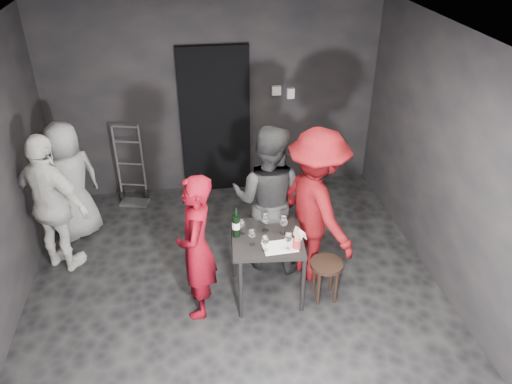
{
  "coord_description": "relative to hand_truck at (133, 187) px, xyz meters",
  "views": [
    {
      "loc": [
        -0.39,
        -3.97,
        3.77
      ],
      "look_at": [
        0.24,
        0.25,
        1.2
      ],
      "focal_mm": 35.0,
      "sensor_mm": 36.0,
      "label": 1
    }
  ],
  "objects": [
    {
      "name": "wine_glass_a",
      "position": [
        1.37,
        -2.26,
        0.63
      ],
      "size": [
        0.07,
        0.07,
        0.18
      ],
      "primitive_type": null,
      "rotation": [
        0.0,
        0.0,
        0.02
      ],
      "color": "white",
      "rests_on": "tasting_table"
    },
    {
      "name": "breadstick_cup",
      "position": [
        1.79,
        -2.38,
        0.65
      ],
      "size": [
        0.08,
        0.08,
        0.25
      ],
      "rotation": [
        0.0,
        0.0,
        0.12
      ],
      "color": "#A72332",
      "rests_on": "tasting_table"
    },
    {
      "name": "server_red",
      "position": [
        0.81,
        -2.29,
        0.62
      ],
      "size": [
        0.46,
        0.64,
        1.66
      ],
      "primitive_type": "imported",
      "rotation": [
        0.0,
        0.0,
        -1.68
      ],
      "color": "maroon",
      "rests_on": "floor"
    },
    {
      "name": "wine_glass_e",
      "position": [
        1.71,
        -2.39,
        0.64
      ],
      "size": [
        0.1,
        0.1,
        0.2
      ],
      "primitive_type": null,
      "rotation": [
        0.0,
        0.0,
        0.42
      ],
      "color": "white",
      "rests_on": "tasting_table"
    },
    {
      "name": "wine_glass_f",
      "position": [
        1.71,
        -2.12,
        0.65
      ],
      "size": [
        0.1,
        0.1,
        0.22
      ],
      "primitive_type": null,
      "rotation": [
        0.0,
        0.0,
        0.28
      ],
      "color": "white",
      "rests_on": "tasting_table"
    },
    {
      "name": "man_maroon",
      "position": [
        2.11,
        -1.88,
        0.84
      ],
      "size": [
        1.08,
        1.49,
        2.1
      ],
      "primitive_type": "imported",
      "rotation": [
        0.0,
        0.0,
        1.94
      ],
      "color": "maroon",
      "rests_on": "floor"
    },
    {
      "name": "reserved_card",
      "position": [
        1.85,
        -2.22,
        0.59
      ],
      "size": [
        0.13,
        0.16,
        0.1
      ],
      "primitive_type": null,
      "rotation": [
        0.0,
        0.0,
        0.44
      ],
      "color": "white",
      "rests_on": "tasting_table"
    },
    {
      "name": "wall_right",
      "position": [
        3.46,
        -2.25,
        1.14
      ],
      "size": [
        0.04,
        5.0,
        2.7
      ],
      "primitive_type": "cube",
      "color": "black",
      "rests_on": "ground"
    },
    {
      "name": "ceiling",
      "position": [
        1.21,
        -2.25,
        2.49
      ],
      "size": [
        4.5,
        5.0,
        0.02
      ],
      "primitive_type": "cube",
      "color": "silver",
      "rests_on": "ground"
    },
    {
      "name": "hand_truck",
      "position": [
        0.0,
        0.0,
        0.0
      ],
      "size": [
        0.38,
        0.33,
        1.14
      ],
      "rotation": [
        0.0,
        0.0,
        -0.25
      ],
      "color": "#B2B2B7",
      "rests_on": "floor"
    },
    {
      "name": "stool",
      "position": [
        2.14,
        -2.32,
        0.16
      ],
      "size": [
        0.35,
        0.35,
        0.47
      ],
      "rotation": [
        0.0,
        0.0,
        -0.1
      ],
      "color": "black",
      "rests_on": "floor"
    },
    {
      "name": "woman_black",
      "position": [
        1.64,
        -1.61,
        0.79
      ],
      "size": [
        1.1,
        0.87,
        2.0
      ],
      "primitive_type": "imported",
      "rotation": [
        0.0,
        0.0,
        2.74
      ],
      "color": "#282828",
      "rests_on": "floor"
    },
    {
      "name": "bystander_grey",
      "position": [
        -0.64,
        -0.7,
        0.56
      ],
      "size": [
        0.85,
        0.78,
        1.54
      ],
      "primitive_type": "imported",
      "rotation": [
        0.0,
        0.0,
        3.77
      ],
      "color": "gray",
      "rests_on": "floor"
    },
    {
      "name": "wall_back",
      "position": [
        1.21,
        0.25,
        1.14
      ],
      "size": [
        4.5,
        0.04,
        2.7
      ],
      "primitive_type": "cube",
      "color": "black",
      "rests_on": "ground"
    },
    {
      "name": "tasting_table",
      "position": [
        1.54,
        -2.16,
        0.44
      ],
      "size": [
        0.72,
        0.72,
        0.75
      ],
      "rotation": [
        0.0,
        0.0,
        -0.09
      ],
      "color": "black",
      "rests_on": "floor"
    },
    {
      "name": "wine_glass_d",
      "position": [
        1.48,
        -2.38,
        0.63
      ],
      "size": [
        0.08,
        0.08,
        0.19
      ],
      "primitive_type": null,
      "rotation": [
        0.0,
        0.0,
        -0.05
      ],
      "color": "white",
      "rests_on": "tasting_table"
    },
    {
      "name": "floor",
      "position": [
        1.21,
        -2.25,
        -0.21
      ],
      "size": [
        4.5,
        5.0,
        0.02
      ],
      "primitive_type": "cube",
      "color": "black",
      "rests_on": "ground"
    },
    {
      "name": "wallbox_lower",
      "position": [
        2.26,
        0.2,
        1.19
      ],
      "size": [
        0.1,
        0.06,
        0.14
      ],
      "primitive_type": "cube",
      "color": "#B7B7B2",
      "rests_on": "wall_back"
    },
    {
      "name": "wine_glass_b",
      "position": [
        1.3,
        -2.06,
        0.63
      ],
      "size": [
        0.09,
        0.09,
        0.18
      ],
      "primitive_type": null,
      "rotation": [
        0.0,
        0.0,
        -0.43
      ],
      "color": "white",
      "rests_on": "tasting_table"
    },
    {
      "name": "wine_bottle",
      "position": [
        1.23,
        -2.09,
        0.67
      ],
      "size": [
        0.08,
        0.08,
        0.34
      ],
      "rotation": [
        0.0,
        0.0,
        0.11
      ],
      "color": "black",
      "rests_on": "tasting_table"
    },
    {
      "name": "doorway",
      "position": [
        1.21,
        0.19,
        0.84
      ],
      "size": [
        0.95,
        0.1,
        2.1
      ],
      "primitive_type": "cube",
      "color": "black",
      "rests_on": "ground"
    },
    {
      "name": "tasting_mat",
      "position": [
        1.63,
        -2.35,
        0.54
      ],
      "size": [
        0.35,
        0.24,
        0.0
      ],
      "primitive_type": "cube",
      "rotation": [
        0.0,
        0.0,
        0.05
      ],
      "color": "white",
      "rests_on": "tasting_table"
    },
    {
      "name": "wallbox_upper",
      "position": [
        2.06,
        0.2,
        1.24
      ],
      "size": [
        0.12,
        0.06,
        0.12
      ],
      "primitive_type": "cube",
      "color": "#B7B7B2",
      "rests_on": "wall_back"
    },
    {
      "name": "wine_glass_c",
      "position": [
        1.54,
        -2.05,
        0.65
      ],
      "size": [
        0.11,
        0.11,
        0.22
      ],
      "primitive_type": null,
      "rotation": [
        0.0,
        0.0,
        -0.39
      ],
      "color": "white",
      "rests_on": "tasting_table"
    },
    {
      "name": "bystander_cream",
      "position": [
        -0.71,
        -1.34,
        0.72
      ],
      "size": [
        1.2,
        1.01,
        1.85
      ],
      "primitive_type": "imported",
      "rotation": [
        0.0,
        0.0,
        2.58
      ],
      "color": "white",
      "rests_on": "floor"
    }
  ]
}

